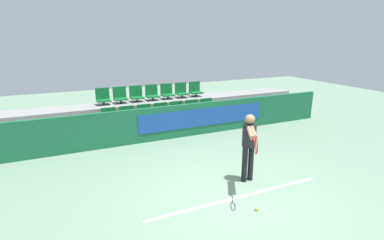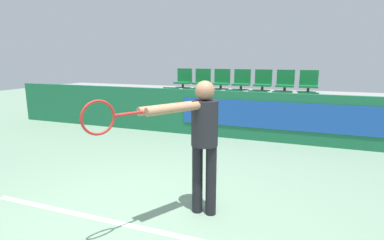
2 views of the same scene
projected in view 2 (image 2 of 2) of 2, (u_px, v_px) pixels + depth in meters
ground_plane at (137, 225)px, 3.44m from camera, size 30.00×30.00×0.00m
court_baseline at (135, 227)px, 3.40m from camera, size 4.24×0.08×0.01m
barrier_wall at (228, 114)px, 7.13m from camera, size 12.63×0.14×1.13m
bleacher_tier_front at (232, 122)px, 7.76m from camera, size 12.23×1.04×0.49m
bleacher_tier_middle at (240, 107)px, 8.67m from camera, size 12.23×1.04×0.99m
stadium_chair_0 at (170, 99)px, 8.40m from camera, size 0.48×0.38×0.58m
stadium_chair_1 at (190, 101)px, 8.19m from camera, size 0.48×0.38×0.58m
stadium_chair_2 at (211, 102)px, 7.98m from camera, size 0.48×0.38×0.58m
stadium_chair_3 at (233, 103)px, 7.78m from camera, size 0.48×0.38×0.58m
stadium_chair_4 at (257, 104)px, 7.57m from camera, size 0.48×0.38×0.58m
stadium_chair_5 at (281, 105)px, 7.37m from camera, size 0.48×0.38×0.58m
stadium_chair_6 at (307, 107)px, 7.16m from camera, size 0.48×0.38×0.58m
stadium_chair_7 at (184, 79)px, 9.25m from camera, size 0.48×0.38×0.58m
stadium_chair_8 at (202, 80)px, 9.04m from camera, size 0.48×0.38×0.58m
stadium_chair_9 at (221, 80)px, 8.84m from camera, size 0.48×0.38×0.58m
stadium_chair_10 at (242, 81)px, 8.63m from camera, size 0.48×0.38×0.58m
stadium_chair_11 at (263, 81)px, 8.43m from camera, size 0.48×0.38×0.58m
stadium_chair_12 at (285, 82)px, 8.22m from camera, size 0.48×0.38×0.58m
stadium_chair_13 at (309, 83)px, 8.02m from camera, size 0.48×0.38×0.58m
tennis_player at (199, 134)px, 3.47m from camera, size 0.88×1.41×1.63m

